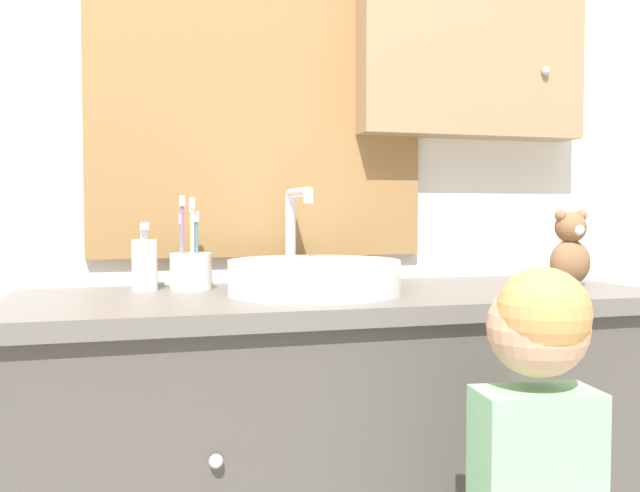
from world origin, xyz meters
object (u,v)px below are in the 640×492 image
at_px(toothbrush_holder, 191,268).
at_px(teddy_bear, 570,250).
at_px(sink_basin, 314,275).
at_px(soap_dispenser, 145,263).

bearing_deg(toothbrush_holder, teddy_bear, -9.95).
bearing_deg(teddy_bear, sink_basin, 179.88).
height_order(toothbrush_holder, soap_dispenser, toothbrush_holder).
height_order(sink_basin, teddy_bear, sink_basin).
relative_size(toothbrush_holder, teddy_bear, 1.17).
bearing_deg(toothbrush_holder, sink_basin, -31.98).
height_order(toothbrush_holder, teddy_bear, toothbrush_holder).
height_order(sink_basin, toothbrush_holder, sink_basin).
relative_size(sink_basin, teddy_bear, 2.34).
distance_m(sink_basin, soap_dispenser, 0.37).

